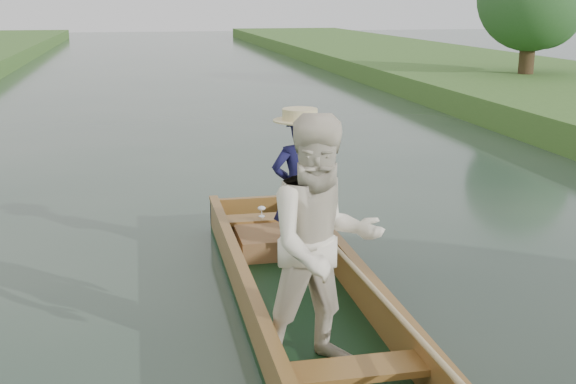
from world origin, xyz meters
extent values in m
plane|color=#283D30|center=(0.00, 0.00, 0.00)|extent=(120.00, 120.00, 0.00)
cylinder|color=#47331E|center=(9.80, 13.62, 1.19)|extent=(0.44, 0.44, 2.37)
sphere|color=#224D1F|center=(10.40, 13.92, 2.37)|extent=(2.20, 2.20, 2.20)
cube|color=black|center=(0.00, 0.00, 0.04)|extent=(1.10, 5.00, 0.08)
cube|color=brown|center=(-0.51, 0.00, 0.24)|extent=(0.08, 5.00, 0.32)
cube|color=brown|center=(0.51, 0.00, 0.24)|extent=(0.08, 5.00, 0.32)
cube|color=brown|center=(0.00, 2.46, 0.24)|extent=(1.10, 0.08, 0.32)
cube|color=brown|center=(-0.51, 0.00, 0.42)|extent=(0.10, 5.00, 0.04)
cube|color=brown|center=(0.51, 0.00, 0.42)|extent=(0.10, 5.00, 0.04)
cube|color=brown|center=(0.00, 1.90, 0.30)|extent=(0.94, 0.30, 0.05)
cube|color=brown|center=(0.00, -1.60, 0.30)|extent=(0.94, 0.30, 0.05)
imported|color=#14133C|center=(0.20, 0.98, 0.86)|extent=(0.60, 0.42, 1.55)
cylinder|color=beige|center=(0.20, 0.98, 1.59)|extent=(0.52, 0.52, 0.12)
imported|color=#EDE1C9|center=(-0.10, -1.10, 1.01)|extent=(0.99, 0.81, 1.86)
cube|color=brown|center=(0.06, 1.52, 0.19)|extent=(0.85, 0.90, 0.22)
sphere|color=tan|center=(0.30, 1.42, 0.40)|extent=(0.17, 0.17, 0.17)
sphere|color=tan|center=(0.30, 1.41, 0.52)|extent=(0.13, 0.13, 0.13)
sphere|color=tan|center=(0.25, 1.41, 0.58)|extent=(0.05, 0.05, 0.05)
sphere|color=tan|center=(0.35, 1.41, 0.58)|extent=(0.05, 0.05, 0.05)
sphere|color=tan|center=(0.30, 1.36, 0.51)|extent=(0.05, 0.05, 0.05)
sphere|color=tan|center=(0.22, 1.40, 0.42)|extent=(0.06, 0.06, 0.06)
sphere|color=tan|center=(0.38, 1.40, 0.42)|extent=(0.06, 0.06, 0.06)
sphere|color=tan|center=(0.25, 1.39, 0.32)|extent=(0.07, 0.07, 0.07)
sphere|color=tan|center=(0.34, 1.39, 0.32)|extent=(0.07, 0.07, 0.07)
cylinder|color=silver|center=(-0.03, 1.90, 0.33)|extent=(0.07, 0.07, 0.01)
cylinder|color=silver|center=(-0.03, 1.90, 0.37)|extent=(0.01, 0.01, 0.08)
ellipsoid|color=silver|center=(-0.03, 1.90, 0.43)|extent=(0.09, 0.09, 0.05)
cylinder|color=tan|center=(0.43, -0.59, 0.46)|extent=(0.04, 4.41, 0.20)
camera|label=1|loc=(-1.32, -5.74, 2.68)|focal=45.00mm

